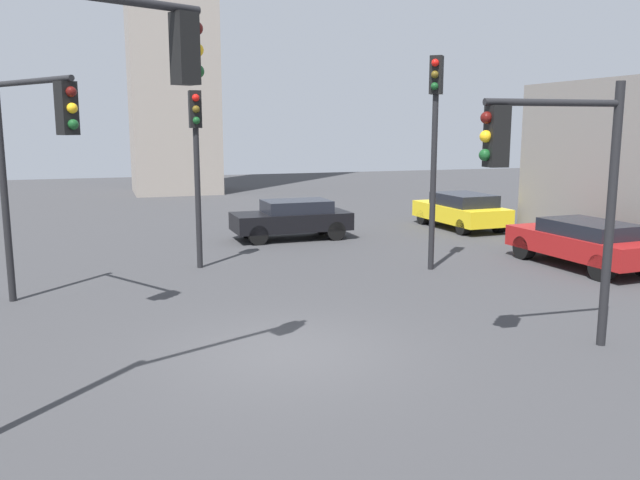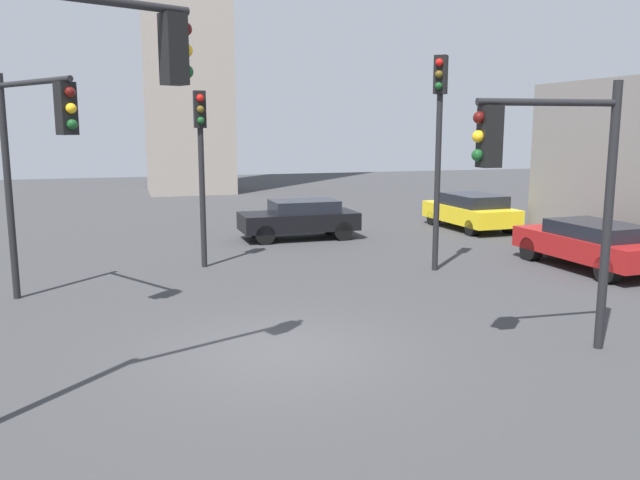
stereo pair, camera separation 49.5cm
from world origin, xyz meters
The scene contains 9 objects.
ground_plane centered at (0.00, 0.00, 0.00)m, with size 85.51×85.51×0.00m, color #38383A.
traffic_light_0 centered at (-3.49, -1.67, 4.19)m, with size 3.64×1.73×5.97m.
traffic_light_1 centered at (-4.27, 4.05, 3.62)m, with size 1.81×2.86×5.09m.
traffic_light_2 centered at (5.64, 5.23, 4.00)m, with size 0.45×0.48×5.79m.
traffic_light_3 centered at (4.30, -1.42, 3.25)m, with size 2.72×0.37×4.71m.
traffic_light_4 centered at (-0.44, 7.51, 3.43)m, with size 0.32×0.46×4.90m.
car_0 centered at (10.31, 11.47, 0.73)m, with size 2.10×4.30×1.38m.
car_1 centered at (9.85, 4.09, 0.74)m, with size 2.09×4.58×1.34m.
car_4 centered at (3.39, 11.28, 0.74)m, with size 4.12×1.83×1.37m.
Camera 1 is at (-3.01, -10.63, 3.94)m, focal length 36.56 mm.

